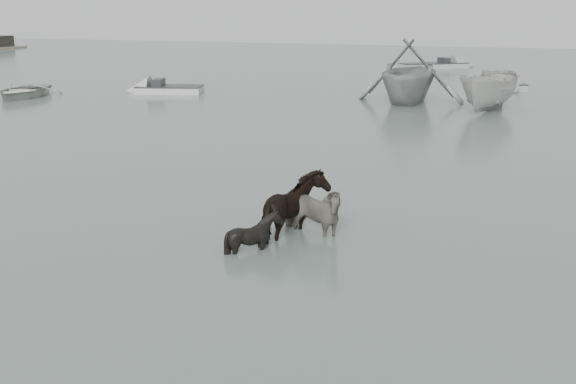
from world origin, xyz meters
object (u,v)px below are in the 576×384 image
Objects in this scene: pony_dark at (297,197)px; rowboat_lead at (23,89)px; pony_black at (254,223)px; pony_pinto at (311,202)px.

pony_dark is 26.19m from rowboat_lead.
pony_black is at bearing -54.64° from rowboat_lead.
pony_pinto is 1.02× the size of pony_dark.
rowboat_lead is at bearing 37.99° from pony_dark.
pony_pinto is 0.39× the size of rowboat_lead.
pony_pinto is at bearing -51.44° from rowboat_lead.
rowboat_lead is at bearing 69.75° from pony_pinto.
pony_pinto is 1.51m from pony_black.
pony_dark reaches higher than pony_pinto.
pony_dark is 1.30m from pony_black.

